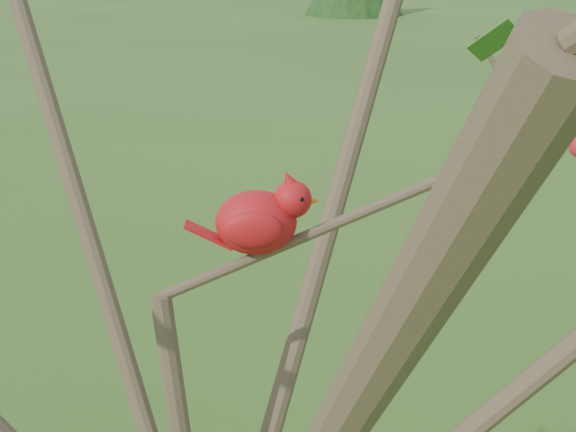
# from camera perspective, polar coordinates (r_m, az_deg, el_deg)

# --- Properties ---
(crabapple_tree) EXTENTS (2.35, 2.05, 2.95)m
(crabapple_tree) POSITION_cam_1_polar(r_m,az_deg,el_deg) (1.00, -6.28, -0.47)
(crabapple_tree) COLOR #463525
(crabapple_tree) RESTS_ON ground
(cardinal) EXTENTS (0.21, 0.12, 0.15)m
(cardinal) POSITION_cam_1_polar(r_m,az_deg,el_deg) (1.13, -2.18, -0.25)
(cardinal) COLOR #B60F1B
(cardinal) RESTS_ON ground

